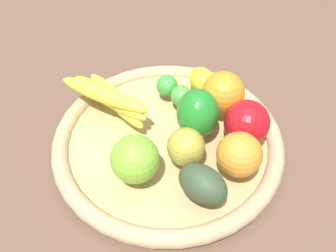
{
  "coord_description": "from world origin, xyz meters",
  "views": [
    {
      "loc": [
        0.04,
        0.44,
        0.53
      ],
      "look_at": [
        0.0,
        0.0,
        0.06
      ],
      "focal_mm": 38.57,
      "sensor_mm": 36.0,
      "label": 1
    }
  ],
  "objects_px": {
    "lime_0": "(167,85)",
    "apple_1": "(135,159)",
    "lime_1": "(181,96)",
    "avocado": "(203,184)",
    "banana_bunch": "(110,97)",
    "apple_0": "(247,122)",
    "lemon_0": "(202,80)",
    "apple_2": "(186,147)",
    "orange_1": "(223,93)",
    "bell_pepper": "(198,113)",
    "orange_0": "(239,155)"
  },
  "relations": [
    {
      "from": "lime_0",
      "to": "apple_1",
      "type": "height_order",
      "value": "apple_1"
    },
    {
      "from": "lime_0",
      "to": "apple_0",
      "type": "bearing_deg",
      "value": 133.84
    },
    {
      "from": "banana_bunch",
      "to": "lemon_0",
      "type": "height_order",
      "value": "banana_bunch"
    },
    {
      "from": "lime_0",
      "to": "apple_1",
      "type": "distance_m",
      "value": 0.21
    },
    {
      "from": "lime_0",
      "to": "avocado",
      "type": "distance_m",
      "value": 0.24
    },
    {
      "from": "bell_pepper",
      "to": "apple_1",
      "type": "xyz_separation_m",
      "value": [
        0.11,
        0.09,
        -0.01
      ]
    },
    {
      "from": "apple_2",
      "to": "bell_pepper",
      "type": "relative_size",
      "value": 0.69
    },
    {
      "from": "avocado",
      "to": "apple_2",
      "type": "bearing_deg",
      "value": -77.05
    },
    {
      "from": "avocado",
      "to": "apple_1",
      "type": "bearing_deg",
      "value": -25.76
    },
    {
      "from": "lime_1",
      "to": "avocado",
      "type": "xyz_separation_m",
      "value": [
        -0.01,
        0.21,
        0.01
      ]
    },
    {
      "from": "apple_2",
      "to": "apple_0",
      "type": "relative_size",
      "value": 0.81
    },
    {
      "from": "apple_0",
      "to": "bell_pepper",
      "type": "relative_size",
      "value": 0.86
    },
    {
      "from": "orange_1",
      "to": "banana_bunch",
      "type": "bearing_deg",
      "value": -4.88
    },
    {
      "from": "lime_1",
      "to": "apple_1",
      "type": "xyz_separation_m",
      "value": [
        0.09,
        0.16,
        0.02
      ]
    },
    {
      "from": "lemon_0",
      "to": "apple_2",
      "type": "bearing_deg",
      "value": 72.3
    },
    {
      "from": "banana_bunch",
      "to": "apple_0",
      "type": "relative_size",
      "value": 2.22
    },
    {
      "from": "lime_0",
      "to": "apple_1",
      "type": "bearing_deg",
      "value": 70.51
    },
    {
      "from": "bell_pepper",
      "to": "lime_1",
      "type": "bearing_deg",
      "value": -155.07
    },
    {
      "from": "lime_0",
      "to": "orange_0",
      "type": "relative_size",
      "value": 0.58
    },
    {
      "from": "lemon_0",
      "to": "lime_1",
      "type": "bearing_deg",
      "value": 38.86
    },
    {
      "from": "apple_2",
      "to": "lemon_0",
      "type": "relative_size",
      "value": 0.98
    },
    {
      "from": "avocado",
      "to": "lemon_0",
      "type": "height_order",
      "value": "avocado"
    },
    {
      "from": "bell_pepper",
      "to": "lemon_0",
      "type": "xyz_separation_m",
      "value": [
        -0.03,
        -0.11,
        -0.02
      ]
    },
    {
      "from": "apple_0",
      "to": "orange_1",
      "type": "xyz_separation_m",
      "value": [
        0.03,
        -0.08,
        0.0
      ]
    },
    {
      "from": "lime_1",
      "to": "banana_bunch",
      "type": "xyz_separation_m",
      "value": [
        0.14,
        0.0,
        0.01
      ]
    },
    {
      "from": "lime_0",
      "to": "orange_0",
      "type": "bearing_deg",
      "value": 116.39
    },
    {
      "from": "lime_1",
      "to": "orange_1",
      "type": "xyz_separation_m",
      "value": [
        -0.08,
        0.02,
        0.02
      ]
    },
    {
      "from": "lime_1",
      "to": "bell_pepper",
      "type": "height_order",
      "value": "bell_pepper"
    },
    {
      "from": "lime_1",
      "to": "apple_2",
      "type": "relative_size",
      "value": 0.65
    },
    {
      "from": "apple_1",
      "to": "banana_bunch",
      "type": "bearing_deg",
      "value": -74.58
    },
    {
      "from": "lime_1",
      "to": "lemon_0",
      "type": "height_order",
      "value": "lemon_0"
    },
    {
      "from": "apple_2",
      "to": "apple_0",
      "type": "distance_m",
      "value": 0.12
    },
    {
      "from": "orange_1",
      "to": "lime_0",
      "type": "bearing_deg",
      "value": -27.82
    },
    {
      "from": "apple_2",
      "to": "orange_1",
      "type": "bearing_deg",
      "value": -125.89
    },
    {
      "from": "bell_pepper",
      "to": "avocado",
      "type": "bearing_deg",
      "value": 5.75
    },
    {
      "from": "lemon_0",
      "to": "orange_0",
      "type": "bearing_deg",
      "value": 97.34
    },
    {
      "from": "avocado",
      "to": "lemon_0",
      "type": "xyz_separation_m",
      "value": [
        -0.04,
        -0.25,
        -0.0
      ]
    },
    {
      "from": "apple_0",
      "to": "orange_1",
      "type": "relative_size",
      "value": 0.98
    },
    {
      "from": "bell_pepper",
      "to": "orange_0",
      "type": "distance_m",
      "value": 0.11
    },
    {
      "from": "apple_0",
      "to": "avocado",
      "type": "bearing_deg",
      "value": 49.67
    },
    {
      "from": "orange_1",
      "to": "apple_1",
      "type": "height_order",
      "value": "orange_1"
    },
    {
      "from": "lemon_0",
      "to": "lime_0",
      "type": "bearing_deg",
      "value": 4.61
    },
    {
      "from": "banana_bunch",
      "to": "apple_1",
      "type": "relative_size",
      "value": 2.23
    },
    {
      "from": "apple_0",
      "to": "orange_0",
      "type": "bearing_deg",
      "value": 66.99
    },
    {
      "from": "banana_bunch",
      "to": "orange_1",
      "type": "distance_m",
      "value": 0.21
    },
    {
      "from": "lime_1",
      "to": "apple_0",
      "type": "bearing_deg",
      "value": 135.72
    },
    {
      "from": "apple_2",
      "to": "lime_0",
      "type": "bearing_deg",
      "value": -84.59
    },
    {
      "from": "apple_2",
      "to": "apple_1",
      "type": "relative_size",
      "value": 0.81
    },
    {
      "from": "orange_0",
      "to": "lemon_0",
      "type": "height_order",
      "value": "orange_0"
    },
    {
      "from": "apple_2",
      "to": "apple_0",
      "type": "height_order",
      "value": "apple_0"
    }
  ]
}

